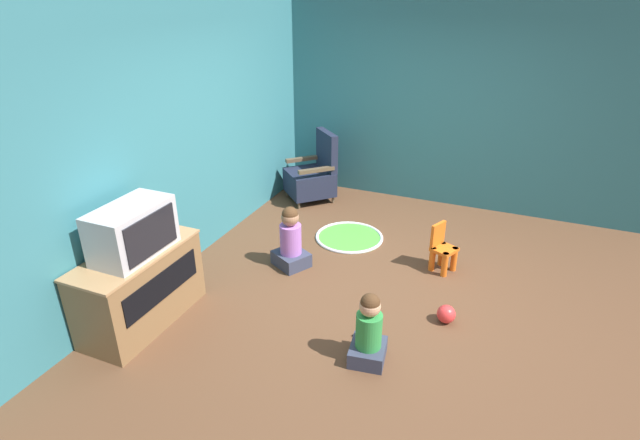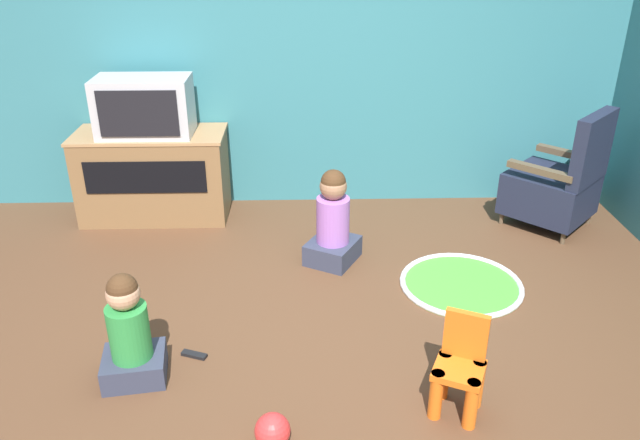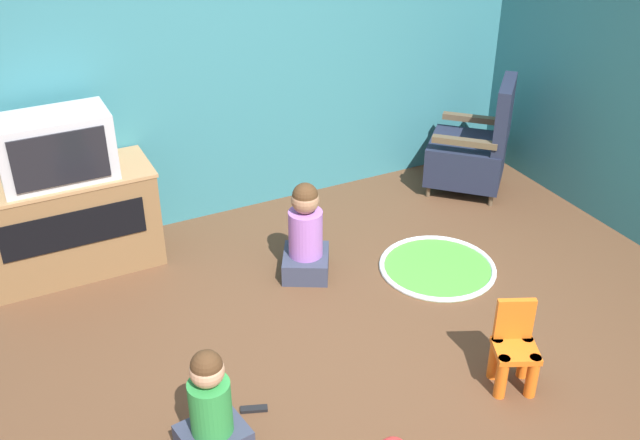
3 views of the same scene
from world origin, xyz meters
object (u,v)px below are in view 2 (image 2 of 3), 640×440
object	(u,v)px
television	(144,107)
toy_ball	(273,431)
remote_control	(194,355)
yellow_kid_chair	(459,373)
tv_cabinet	(154,174)
child_watching_left	(130,335)
child_watching_center	(333,223)
black_armchair	(557,184)

from	to	relation	value
television	toy_ball	distance (m)	2.89
television	remote_control	size ratio (longest dim) A/B	4.64
yellow_kid_chair	toy_ball	world-z (taller)	yellow_kid_chair
tv_cabinet	remote_control	xyz separation A→B (m)	(0.59, -1.90, -0.36)
television	remote_control	bearing A→B (deg)	-72.47
yellow_kid_chair	child_watching_left	xyz separation A→B (m)	(-1.69, 0.29, 0.06)
toy_ball	remote_control	size ratio (longest dim) A/B	1.10
tv_cabinet	child_watching_center	world-z (taller)	tv_cabinet
black_armchair	child_watching_left	distance (m)	3.44
black_armchair	yellow_kid_chair	distance (m)	2.42
yellow_kid_chair	child_watching_left	distance (m)	1.71
tv_cabinet	remote_control	distance (m)	2.02
tv_cabinet	child_watching_left	world-z (taller)	tv_cabinet
television	child_watching_center	xyz separation A→B (m)	(1.43, -0.77, -0.64)
tv_cabinet	child_watching_left	distance (m)	2.09
yellow_kid_chair	child_watching_left	world-z (taller)	child_watching_left
child_watching_center	toy_ball	distance (m)	1.82
child_watching_center	toy_ball	world-z (taller)	child_watching_center
tv_cabinet	toy_ball	world-z (taller)	tv_cabinet
tv_cabinet	yellow_kid_chair	world-z (taller)	tv_cabinet
television	remote_control	distance (m)	2.17
tv_cabinet	black_armchair	bearing A→B (deg)	-4.98
black_armchair	yellow_kid_chair	world-z (taller)	black_armchair
toy_ball	yellow_kid_chair	bearing A→B (deg)	13.57
child_watching_center	yellow_kid_chair	bearing A→B (deg)	-131.71
child_watching_left	toy_ball	size ratio (longest dim) A/B	3.76
television	remote_control	world-z (taller)	television
tv_cabinet	yellow_kid_chair	size ratio (longest dim) A/B	2.25
television	black_armchair	distance (m)	3.30
yellow_kid_chair	child_watching_left	size ratio (longest dim) A/B	0.83
yellow_kid_chair	child_watching_center	bearing A→B (deg)	134.15
tv_cabinet	child_watching_center	xyz separation A→B (m)	(1.43, -0.81, -0.07)
yellow_kid_chair	remote_control	world-z (taller)	yellow_kid_chair
child_watching_left	toy_ball	world-z (taller)	child_watching_left
black_armchair	toy_ball	bearing A→B (deg)	0.97
black_armchair	toy_ball	distance (m)	3.17
black_armchair	yellow_kid_chair	size ratio (longest dim) A/B	1.83
child_watching_left	toy_ball	xyz separation A→B (m)	(0.77, -0.51, -0.19)
yellow_kid_chair	black_armchair	bearing A→B (deg)	83.37
television	child_watching_left	xyz separation A→B (m)	(0.30, -2.03, -0.67)
child_watching_left	child_watching_center	xyz separation A→B (m)	(1.13, 1.26, 0.03)
yellow_kid_chair	tv_cabinet	bearing A→B (deg)	154.58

